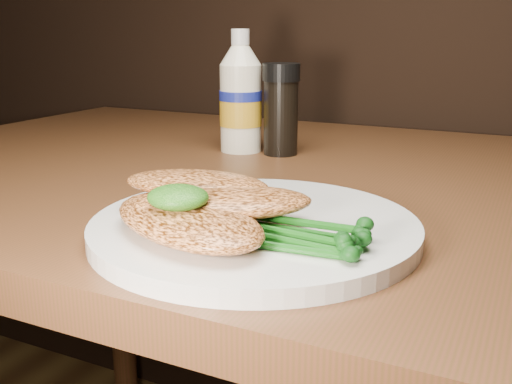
% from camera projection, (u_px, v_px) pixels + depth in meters
% --- Properties ---
extents(plate, '(0.29, 0.29, 0.02)m').
position_uv_depth(plate, '(255.00, 227.00, 0.53)').
color(plate, white).
rests_on(plate, dining_table).
extents(chicken_front, '(0.19, 0.15, 0.03)m').
position_uv_depth(chicken_front, '(188.00, 220.00, 0.48)').
color(chicken_front, '#EA8B4A').
rests_on(chicken_front, plate).
extents(chicken_mid, '(0.17, 0.15, 0.02)m').
position_uv_depth(chicken_mid, '(222.00, 202.00, 0.51)').
color(chicken_mid, '#EA8B4A').
rests_on(chicken_mid, plate).
extents(chicken_back, '(0.15, 0.09, 0.02)m').
position_uv_depth(chicken_back, '(196.00, 184.00, 0.54)').
color(chicken_back, '#EA8B4A').
rests_on(chicken_back, plate).
extents(pesto_front, '(0.05, 0.05, 0.02)m').
position_uv_depth(pesto_front, '(178.00, 197.00, 0.48)').
color(pesto_front, '#0A3908').
rests_on(pesto_front, chicken_front).
extents(broccolini_bundle, '(0.17, 0.15, 0.02)m').
position_uv_depth(broccolini_bundle, '(293.00, 229.00, 0.47)').
color(broccolini_bundle, '#145412').
rests_on(broccolini_bundle, plate).
extents(mayo_bottle, '(0.07, 0.07, 0.18)m').
position_uv_depth(mayo_bottle, '(241.00, 91.00, 0.87)').
color(mayo_bottle, white).
rests_on(mayo_bottle, dining_table).
extents(pepper_grinder, '(0.05, 0.05, 0.13)m').
position_uv_depth(pepper_grinder, '(281.00, 110.00, 0.86)').
color(pepper_grinder, black).
rests_on(pepper_grinder, dining_table).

